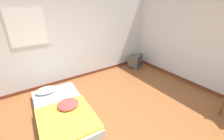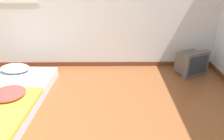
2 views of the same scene
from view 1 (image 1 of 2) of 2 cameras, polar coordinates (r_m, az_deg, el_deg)
The scene contains 5 objects.
ground_plane at distance 3.19m, azimuth 2.00°, elevation -22.74°, with size 20.00×20.00×0.00m, color brown.
wall_back at distance 4.62m, azimuth -17.66°, elevation 10.70°, with size 8.37×0.08×2.60m.
wall_right at distance 4.75m, azimuth 33.49°, elevation 7.98°, with size 0.08×7.56×2.60m.
mattress_bed at distance 3.65m, azimuth -18.38°, elevation -14.39°, with size 1.19×2.16×0.31m.
crt_tv at distance 5.78m, azimuth 8.80°, elevation 3.38°, with size 0.60×0.56×0.49m.
Camera 1 is at (-1.28, -1.70, 2.38)m, focal length 24.00 mm.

